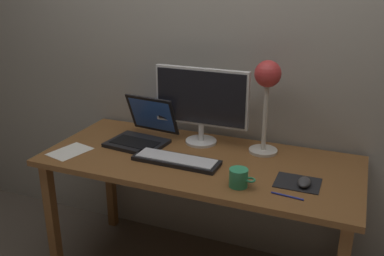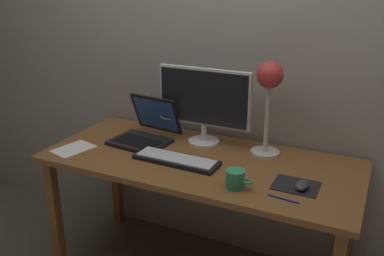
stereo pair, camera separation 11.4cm
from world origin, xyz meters
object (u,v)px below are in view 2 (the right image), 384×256
Objects in this scene: mouse at (302,185)px; pen at (283,199)px; desk_lamp at (269,87)px; coffee_mug at (236,179)px; monitor at (204,101)px; keyboard_main at (176,160)px; laptop at (147,128)px.

pen is (-0.05, -0.12, -0.02)m from mouse.
coffee_mug is at bearing -91.77° from desk_lamp.
monitor is 1.18× the size of keyboard_main.
desk_lamp is at bearing 7.72° from laptop.
laptop is (-0.28, 0.20, 0.05)m from keyboard_main.
keyboard_main is 4.61× the size of mouse.
pen is (0.21, -0.43, -0.35)m from desk_lamp.
coffee_mug is at bearing -50.85° from monitor.
desk_lamp reaches higher than keyboard_main.
mouse is (0.61, -0.31, -0.22)m from monitor.
coffee_mug reaches higher than mouse.
monitor is 0.37m from desk_lamp.
monitor is 0.36m from laptop.
desk_lamp is at bearing 115.53° from pen.
monitor is 0.74m from pen.
pen is at bearing -37.67° from monitor.
desk_lamp is 0.59m from pen.
keyboard_main is at bearing 178.26° from mouse.
mouse is 0.29m from coffee_mug.
monitor is 0.71m from mouse.
laptop is 0.94m from mouse.
laptop reaches higher than pen.
coffee_mug is 0.22m from pen.
mouse is at bearing -50.19° from desk_lamp.
coffee_mug reaches higher than keyboard_main.
desk_lamp reaches higher than monitor.
desk_lamp is 0.52m from coffee_mug.
keyboard_main is 3.72× the size of coffee_mug.
pen is (0.86, -0.34, -0.06)m from laptop.
coffee_mug is (0.64, -0.33, -0.03)m from laptop.
mouse is at bearing 67.59° from pen.
desk_lamp is 5.08× the size of mouse.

